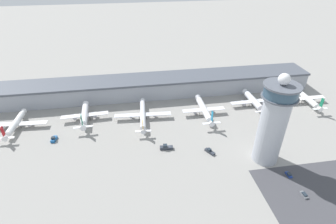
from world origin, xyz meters
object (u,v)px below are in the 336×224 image
Objects in this scene: airplane_gate_bravo at (85,115)px; airplane_gate_charlie at (143,115)px; airplane_gate_delta at (204,110)px; airplane_gate_foxtrot at (306,98)px; airplane_gate_echo at (254,101)px; service_truck_baggage at (54,139)px; control_tower at (273,122)px; car_black_suv at (304,195)px; airplane_gate_alpha at (15,124)px; service_truck_fuel at (210,151)px; service_truck_catering at (166,147)px; car_maroon_suv at (289,175)px.

airplane_gate_bravo is 40.05m from airplane_gate_charlie.
airplane_gate_foxtrot is (82.29, 4.23, -0.07)m from airplane_gate_delta.
airplane_gate_echo is 142.63m from service_truck_baggage.
airplane_gate_delta is at bearing 7.90° from service_truck_baggage.
airplane_gate_charlie is 58.83m from service_truck_baggage.
control_tower reaches higher than car_black_suv.
control_tower is at bearing 103.64° from car_black_suv.
airplane_gate_charlie is at bearing -176.11° from airplane_gate_echo.
airplane_gate_charlie is 84.45m from airplane_gate_echo.
service_truck_fuel is at bearing -19.88° from airplane_gate_alpha.
control_tower is 160.10m from airplane_gate_alpha.
service_truck_fuel is at bearing -16.39° from service_truck_catering.
airplane_gate_alpha is at bearing -179.70° from airplane_gate_foxtrot.
service_truck_fuel is at bearing -153.64° from airplane_gate_foxtrot.
airplane_gate_echo is 83.05m from service_truck_catering.
service_truck_fuel is (36.12, -41.16, -3.18)m from airplane_gate_charlie.
airplane_gate_alpha is 6.60× the size of service_truck_baggage.
airplane_gate_bravo is 0.79× the size of airplane_gate_charlie.
control_tower is at bearing -17.30° from service_truck_catering.
airplane_gate_echo reaches higher than service_truck_baggage.
car_black_suv is at bearing -27.44° from airplane_gate_alpha.
airplane_gate_delta is at bearing 110.15° from car_black_suv.
control_tower is 38.04m from car_black_suv.
airplane_gate_echo is at bearing 8.28° from service_truck_baggage.
airplane_gate_alpha is 5.00× the size of service_truck_catering.
control_tower is 83.75m from airplane_gate_foxtrot.
airplane_gate_alpha is (-149.54, 53.02, -21.39)m from control_tower.
airplane_gate_echo is 1.02× the size of airplane_gate_foxtrot.
control_tower is 11.95× the size of car_maroon_suv.
control_tower reaches higher than service_truck_fuel.
airplane_gate_charlie is 1.17× the size of airplane_gate_echo.
service_truck_fuel is at bearing 161.94° from control_tower.
car_maroon_suv is (129.08, -50.63, -0.47)m from service_truck_baggage.
car_black_suv is at bearing -26.40° from service_truck_baggage.
airplane_gate_alpha is 1.13× the size of airplane_gate_echo.
car_black_suv is at bearing -76.36° from control_tower.
airplane_gate_foxtrot is at bearing 52.00° from car_maroon_suv.
service_truck_baggage is (-182.84, -18.17, -3.45)m from airplane_gate_foxtrot.
car_black_suv is (36.22, -37.78, -0.27)m from service_truck_fuel.
airplane_gate_charlie is 6.80× the size of service_truck_baggage.
car_maroon_suv is (-53.75, -68.80, -3.93)m from airplane_gate_foxtrot.
control_tower is 11.18× the size of car_black_suv.
airplane_gate_alpha is 1.23× the size of airplane_gate_bravo.
airplane_gate_bravo reaches higher than airplane_gate_foxtrot.
car_black_suv is (-53.65, -82.30, -3.91)m from airplane_gate_foxtrot.
airplane_gate_bravo reaches higher than airplane_gate_charlie.
airplane_gate_foxtrot is at bearing -3.24° from airplane_gate_echo.
car_maroon_suv is (-0.11, 13.50, -0.01)m from car_black_suv.
airplane_gate_bravo is 64.24m from service_truck_catering.
airplane_gate_echo is at bearing 3.89° from airplane_gate_charlie.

